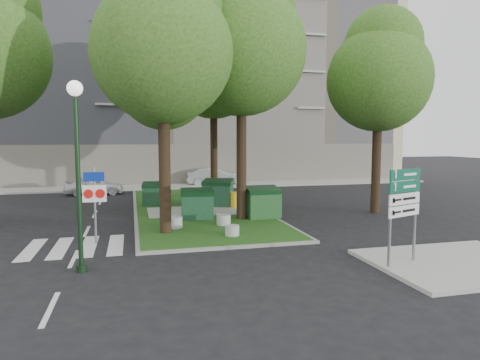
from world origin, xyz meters
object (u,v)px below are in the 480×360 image
object	(u,v)px
bollard_left	(175,222)
traffic_sign_pole	(95,195)
tree_median_near_left	(165,39)
dumpster_b	(197,204)
dumpster_a	(155,194)
directional_sign	(403,201)
tree_median_far	(215,61)
dumpster_d	(263,202)
litter_bin	(234,200)
car_white	(94,185)
tree_median_mid	(165,74)
bollard_mid	(224,220)
car_silver	(214,176)
street_lamp	(77,153)
tree_street_right	(380,70)
dumpster_c	(218,193)
bollard_right	(232,230)
tree_median_near_right	(243,38)

from	to	relation	value
bollard_left	traffic_sign_pole	distance (m)	3.51
tree_median_near_left	dumpster_b	distance (m)	7.17
dumpster_a	directional_sign	size ratio (longest dim) A/B	0.54
tree_median_far	dumpster_d	bearing A→B (deg)	-84.59
bollard_left	litter_bin	world-z (taller)	litter_bin
dumpster_a	bollard_left	size ratio (longest dim) A/B	2.39
car_white	dumpster_b	bearing A→B (deg)	-154.64
tree_median_near_left	tree_median_mid	distance (m)	6.53
bollard_mid	car_silver	xyz separation A→B (m)	(2.59, 15.76, 0.36)
street_lamp	car_silver	xyz separation A→B (m)	(7.66, 20.54, -2.60)
tree_median_mid	bollard_left	size ratio (longest dim) A/B	16.30
tree_median_mid	tree_street_right	bearing A→B (deg)	-21.80
tree_median_far	tree_street_right	bearing A→B (deg)	-45.83
tree_street_right	dumpster_d	distance (m)	8.69
tree_median_far	car_white	world-z (taller)	tree_median_far
dumpster_c	dumpster_d	size ratio (longest dim) A/B	1.17
litter_bin	tree_street_right	bearing A→B (deg)	-20.98
tree_median_mid	street_lamp	bearing A→B (deg)	-107.07
tree_street_right	directional_sign	size ratio (longest dim) A/B	3.70
bollard_right	dumpster_d	bearing A→B (deg)	55.65
tree_median_near_right	bollard_left	world-z (taller)	tree_median_near_right
car_silver	dumpster_a	bearing A→B (deg)	158.30
dumpster_c	litter_bin	xyz separation A→B (m)	(0.72, -0.68, -0.29)
tree_median_far	car_white	distance (m)	11.22
tree_median_mid	directional_sign	distance (m)	14.46
dumpster_d	tree_median_near_right	bearing A→B (deg)	176.50
car_silver	directional_sign	bearing A→B (deg)	-171.18
tree_median_near_left	tree_median_far	bearing A→B (deg)	68.72
bollard_left	litter_bin	bearing A→B (deg)	51.16
tree_street_right	bollard_right	distance (m)	11.22
tree_median_far	traffic_sign_pole	xyz separation A→B (m)	(-6.27, -10.20, -6.59)
tree_median_mid	dumpster_d	xyz separation A→B (m)	(3.91, -4.51, -6.18)
traffic_sign_pole	litter_bin	bearing A→B (deg)	43.51
bollard_mid	car_white	size ratio (longest dim) A/B	0.16
tree_median_near_left	dumpster_c	size ratio (longest dim) A/B	5.69
street_lamp	tree_street_right	bearing A→B (deg)	26.07
tree_street_right	dumpster_b	xyz separation A→B (m)	(-8.99, -0.01, -6.22)
tree_median_near_left	tree_median_near_right	size ratio (longest dim) A/B	0.92
car_white	car_silver	distance (m)	9.39
tree_median_far	bollard_right	bearing A→B (deg)	-97.72
tree_median_near_right	dumpster_a	size ratio (longest dim) A/B	7.83
dumpster_d	car_silver	xyz separation A→B (m)	(0.53, 14.59, -0.11)
tree_median_mid	car_silver	distance (m)	12.68
bollard_left	bollard_mid	distance (m)	2.03
dumpster_d	car_silver	distance (m)	14.60
bollard_mid	car_silver	bearing A→B (deg)	80.67
traffic_sign_pole	tree_median_far	bearing A→B (deg)	59.95
dumpster_b	dumpster_c	world-z (taller)	dumpster_c
dumpster_a	bollard_mid	xyz separation A→B (m)	(2.45, -6.03, -0.39)
dumpster_d	traffic_sign_pole	bearing A→B (deg)	-161.80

